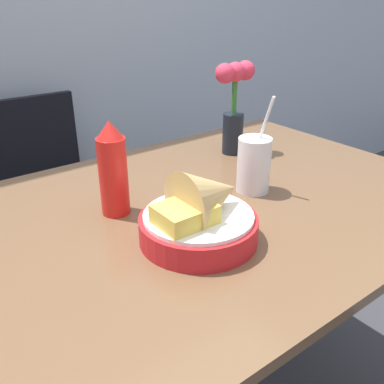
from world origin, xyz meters
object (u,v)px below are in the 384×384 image
at_px(food_basket, 202,214).
at_px(flower_vase, 234,102).
at_px(chair_far_window, 40,196).
at_px(ketchup_bottle, 113,170).
at_px(drink_cup, 254,167).

height_order(food_basket, flower_vase, flower_vase).
bearing_deg(chair_far_window, flower_vase, -54.22).
relative_size(ketchup_bottle, drink_cup, 0.88).
height_order(chair_far_window, ketchup_bottle, ketchup_bottle).
distance_m(chair_far_window, drink_cup, 0.92).
bearing_deg(ketchup_bottle, chair_far_window, 86.65).
bearing_deg(flower_vase, drink_cup, -121.44).
bearing_deg(ketchup_bottle, flower_vase, 15.59).
relative_size(ketchup_bottle, flower_vase, 0.78).
distance_m(food_basket, drink_cup, 0.26).
distance_m(food_basket, ketchup_bottle, 0.22).
height_order(chair_far_window, food_basket, food_basket).
relative_size(food_basket, drink_cup, 0.98).
xyz_separation_m(drink_cup, flower_vase, (0.14, 0.23, 0.09)).
bearing_deg(flower_vase, ketchup_bottle, -164.41).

